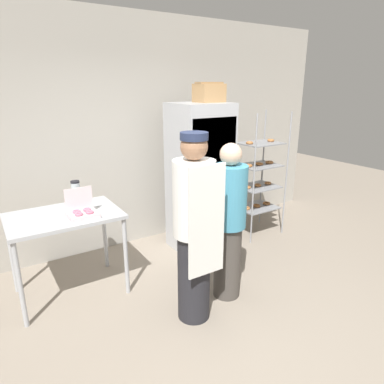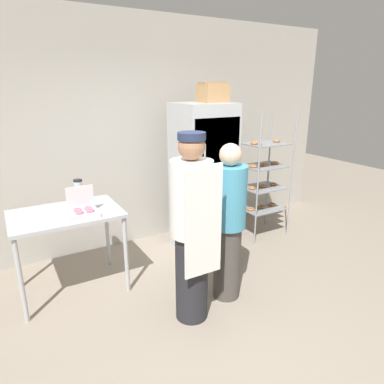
{
  "view_description": "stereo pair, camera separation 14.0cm",
  "coord_description": "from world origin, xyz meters",
  "px_view_note": "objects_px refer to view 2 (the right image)",
  "views": [
    {
      "loc": [
        -1.75,
        -2.01,
        2.11
      ],
      "look_at": [
        -0.01,
        0.71,
        1.09
      ],
      "focal_mm": 32.0,
      "sensor_mm": 36.0,
      "label": 1
    },
    {
      "loc": [
        -1.63,
        -2.09,
        2.11
      ],
      "look_at": [
        -0.01,
        0.71,
        1.09
      ],
      "focal_mm": 32.0,
      "sensor_mm": 36.0,
      "label": 2
    }
  ],
  "objects_px": {
    "donut_box": "(84,211)",
    "blender_pitcher": "(79,192)",
    "cardboard_storage_box": "(213,93)",
    "refrigerator": "(203,179)",
    "baking_rack": "(263,177)",
    "person_baker": "(192,228)",
    "person_customer": "(228,223)"
  },
  "relations": [
    {
      "from": "cardboard_storage_box",
      "to": "person_customer",
      "type": "height_order",
      "value": "cardboard_storage_box"
    },
    {
      "from": "blender_pitcher",
      "to": "person_customer",
      "type": "xyz_separation_m",
      "value": [
        1.15,
        -1.17,
        -0.18
      ]
    },
    {
      "from": "baking_rack",
      "to": "person_baker",
      "type": "height_order",
      "value": "baking_rack"
    },
    {
      "from": "baking_rack",
      "to": "person_baker",
      "type": "xyz_separation_m",
      "value": [
        -1.83,
        -1.14,
        0.05
      ]
    },
    {
      "from": "baking_rack",
      "to": "cardboard_storage_box",
      "type": "relative_size",
      "value": 5.35
    },
    {
      "from": "donut_box",
      "to": "person_customer",
      "type": "distance_m",
      "value": 1.42
    },
    {
      "from": "blender_pitcher",
      "to": "person_baker",
      "type": "relative_size",
      "value": 0.15
    },
    {
      "from": "donut_box",
      "to": "person_customer",
      "type": "height_order",
      "value": "person_customer"
    },
    {
      "from": "refrigerator",
      "to": "baking_rack",
      "type": "xyz_separation_m",
      "value": [
        0.97,
        -0.05,
        -0.09
      ]
    },
    {
      "from": "cardboard_storage_box",
      "to": "person_baker",
      "type": "height_order",
      "value": "cardboard_storage_box"
    },
    {
      "from": "person_customer",
      "to": "blender_pitcher",
      "type": "bearing_deg",
      "value": 134.57
    },
    {
      "from": "person_baker",
      "to": "person_customer",
      "type": "height_order",
      "value": "person_baker"
    },
    {
      "from": "donut_box",
      "to": "cardboard_storage_box",
      "type": "xyz_separation_m",
      "value": [
        1.73,
        0.36,
        1.09
      ]
    },
    {
      "from": "refrigerator",
      "to": "cardboard_storage_box",
      "type": "distance_m",
      "value": 1.07
    },
    {
      "from": "person_customer",
      "to": "donut_box",
      "type": "bearing_deg",
      "value": 149.04
    },
    {
      "from": "donut_box",
      "to": "blender_pitcher",
      "type": "relative_size",
      "value": 1.08
    },
    {
      "from": "donut_box",
      "to": "cardboard_storage_box",
      "type": "distance_m",
      "value": 2.07
    },
    {
      "from": "refrigerator",
      "to": "blender_pitcher",
      "type": "bearing_deg",
      "value": 176.67
    },
    {
      "from": "person_customer",
      "to": "baking_rack",
      "type": "bearing_deg",
      "value": 37.23
    },
    {
      "from": "blender_pitcher",
      "to": "refrigerator",
      "type": "bearing_deg",
      "value": -3.33
    },
    {
      "from": "refrigerator",
      "to": "person_baker",
      "type": "distance_m",
      "value": 1.47
    },
    {
      "from": "refrigerator",
      "to": "person_baker",
      "type": "bearing_deg",
      "value": -125.68
    },
    {
      "from": "cardboard_storage_box",
      "to": "blender_pitcher",
      "type": "bearing_deg",
      "value": 177.21
    },
    {
      "from": "blender_pitcher",
      "to": "person_baker",
      "type": "distance_m",
      "value": 1.46
    },
    {
      "from": "refrigerator",
      "to": "blender_pitcher",
      "type": "xyz_separation_m",
      "value": [
        -1.53,
        0.09,
        0.04
      ]
    },
    {
      "from": "donut_box",
      "to": "blender_pitcher",
      "type": "distance_m",
      "value": 0.45
    },
    {
      "from": "blender_pitcher",
      "to": "person_customer",
      "type": "distance_m",
      "value": 1.65
    },
    {
      "from": "cardboard_storage_box",
      "to": "person_customer",
      "type": "bearing_deg",
      "value": -115.27
    },
    {
      "from": "person_baker",
      "to": "person_customer",
      "type": "distance_m",
      "value": 0.5
    },
    {
      "from": "person_baker",
      "to": "cardboard_storage_box",
      "type": "bearing_deg",
      "value": 50.54
    },
    {
      "from": "donut_box",
      "to": "blender_pitcher",
      "type": "xyz_separation_m",
      "value": [
        0.06,
        0.44,
        0.07
      ]
    },
    {
      "from": "blender_pitcher",
      "to": "person_baker",
      "type": "height_order",
      "value": "person_baker"
    }
  ]
}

